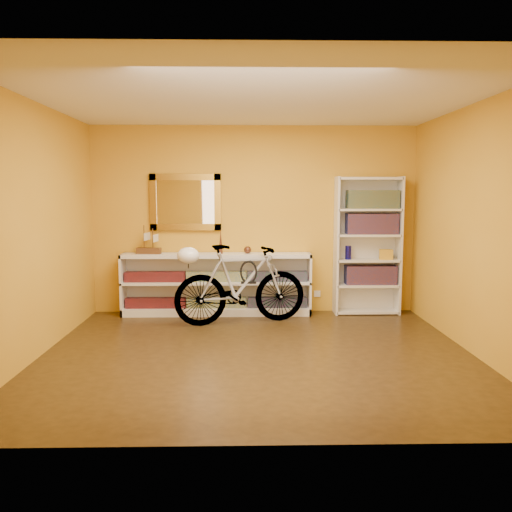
{
  "coord_description": "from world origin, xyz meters",
  "views": [
    {
      "loc": [
        -0.13,
        -5.3,
        1.67
      ],
      "look_at": [
        0.0,
        0.7,
        0.95
      ],
      "focal_mm": 36.61,
      "sensor_mm": 36.0,
      "label": 1
    }
  ],
  "objects_px": {
    "console_unit": "(217,284)",
    "bookcase": "(368,246)",
    "helmet": "(188,256)",
    "bicycle": "(241,284)"
  },
  "relations": [
    {
      "from": "helmet",
      "to": "console_unit",
      "type": "bearing_deg",
      "value": 65.83
    },
    {
      "from": "bicycle",
      "to": "helmet",
      "type": "distance_m",
      "value": 0.78
    },
    {
      "from": "console_unit",
      "to": "bookcase",
      "type": "height_order",
      "value": "bookcase"
    },
    {
      "from": "console_unit",
      "to": "helmet",
      "type": "height_order",
      "value": "helmet"
    },
    {
      "from": "console_unit",
      "to": "bicycle",
      "type": "bearing_deg",
      "value": -57.2
    },
    {
      "from": "bookcase",
      "to": "helmet",
      "type": "distance_m",
      "value": 2.51
    },
    {
      "from": "bicycle",
      "to": "bookcase",
      "type": "bearing_deg",
      "value": -86.55
    },
    {
      "from": "bicycle",
      "to": "helmet",
      "type": "xyz_separation_m",
      "value": [
        -0.65,
        -0.16,
        0.39
      ]
    },
    {
      "from": "console_unit",
      "to": "bookcase",
      "type": "xyz_separation_m",
      "value": [
        2.09,
        0.03,
        0.52
      ]
    },
    {
      "from": "bookcase",
      "to": "console_unit",
      "type": "bearing_deg",
      "value": -179.32
    }
  ]
}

